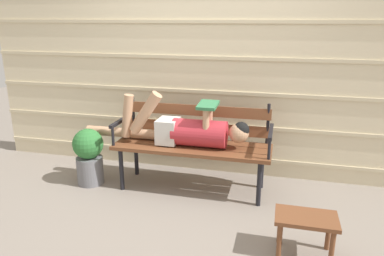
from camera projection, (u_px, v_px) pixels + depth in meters
ground_plane at (188, 195)px, 3.61m from camera, size 12.00×12.00×0.00m
house_siding at (204, 57)px, 3.87m from camera, size 5.05×0.08×2.56m
park_bench at (194, 140)px, 3.66m from camera, size 1.56×0.51×0.88m
reclining_person at (185, 130)px, 3.58m from camera, size 1.73×0.27×0.54m
footstool at (306, 224)px, 2.63m from camera, size 0.44×0.28×0.32m
potted_plant at (89, 155)px, 3.78m from camera, size 0.31×0.31×0.60m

